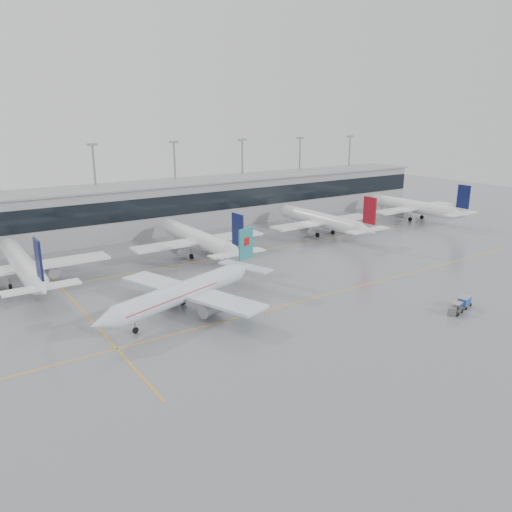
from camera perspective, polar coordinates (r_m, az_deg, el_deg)
ground at (r=81.57m, az=4.75°, el=-5.29°), size 320.00×320.00×0.00m
taxi_line_main at (r=81.57m, az=4.75°, el=-5.28°), size 120.00×0.25×0.01m
taxi_line_north at (r=105.33m, az=-5.50°, el=-0.41°), size 120.00×0.25×0.01m
taxi_line_cross at (r=81.62m, az=-19.07°, el=-6.13°), size 0.25×60.00×0.01m
terminal at (r=132.29m, az=-12.29°, el=5.30°), size 180.00×15.00×12.00m
terminal_glass at (r=125.15m, az=-11.02°, el=5.49°), size 180.00×0.20×5.00m
terminal_roof at (r=131.34m, az=-12.45°, el=7.96°), size 182.00×16.00×0.40m
light_masts at (r=136.75m, az=-13.44°, el=8.68°), size 156.40×1.00×22.60m
air_canada_jet at (r=77.55m, az=-7.69°, el=-3.90°), size 33.47×26.89×10.55m
parked_jet_b at (r=97.05m, az=-25.09°, el=-1.00°), size 29.64×36.96×11.72m
parked_jet_c at (r=107.53m, az=-6.50°, el=1.94°), size 29.64×36.96×11.72m
parked_jet_d at (r=127.10m, az=7.62°, el=4.05°), size 29.64×36.96×11.72m
parked_jet_e at (r=152.31m, az=17.57°, el=5.40°), size 29.64×36.96×11.72m
baggage_tug at (r=82.52m, az=21.90°, el=-5.73°), size 3.57×2.02×1.70m
baggage_cart at (r=85.62m, az=22.72°, el=-4.75°), size 3.10×2.23×1.73m
gse_unit at (r=81.59m, az=21.52°, el=-5.91°), size 1.64×1.59×1.26m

